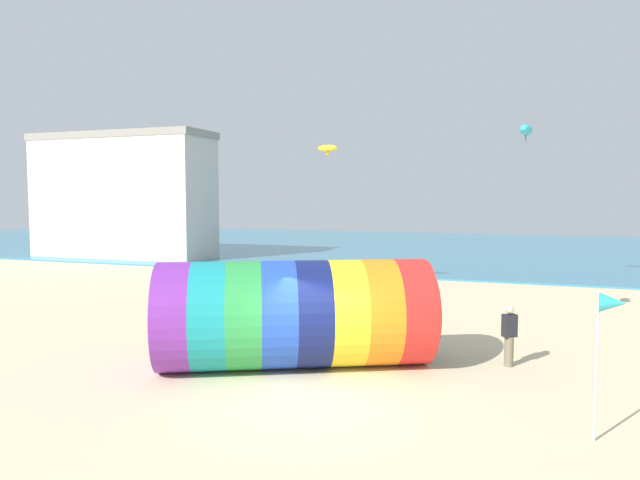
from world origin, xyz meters
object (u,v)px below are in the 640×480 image
Objects in this scene: kite_handler at (509,336)px; kite_cyan_parafoil at (526,130)px; kite_yellow_parafoil at (328,148)px; bystander_mid_beach at (342,291)px; bystander_near_water at (368,305)px; giant_inflatable_tube at (296,314)px; beach_flag at (611,310)px; bystander_far_left at (309,300)px.

kite_cyan_parafoil reaches higher than kite_handler.
kite_yellow_parafoil is 0.56× the size of bystander_mid_beach.
bystander_near_water is at bearing -56.26° from bystander_mid_beach.
bystander_near_water is at bearing 78.63° from giant_inflatable_tube.
giant_inflatable_tube is 2.74× the size of beach_flag.
kite_yellow_parafoil reaches higher than giant_inflatable_tube.
kite_cyan_parafoil reaches higher than bystander_near_water.
beach_flag is (1.78, -4.37, 1.63)m from kite_handler.
kite_handler is 0.59× the size of beach_flag.
kite_yellow_parafoil reaches higher than bystander_far_left.
giant_inflatable_tube is 7.47× the size of kite_yellow_parafoil.
giant_inflatable_tube is at bearing -101.37° from bystander_near_water.
beach_flag is (6.25, -6.69, 1.52)m from bystander_near_water.
kite_yellow_parafoil is 0.61× the size of bystander_far_left.
beach_flag reaches higher than bystander_mid_beach.
kite_yellow_parafoil reaches higher than beach_flag.
bystander_mid_beach is at bearing 130.75° from beach_flag.
giant_inflatable_tube is 4.56× the size of bystander_far_left.
bystander_near_water is 2.39m from bystander_far_left.
kite_cyan_parafoil is at bearing -6.56° from bystander_mid_beach.
giant_inflatable_tube is at bearing 160.79° from beach_flag.
kite_handler is at bearing -23.78° from bystander_far_left.
kite_yellow_parafoil is at bearing 114.56° from bystander_mid_beach.
bystander_mid_beach reaches higher than kite_handler.
kite_cyan_parafoil reaches higher than bystander_mid_beach.
bystander_mid_beach is (-0.83, 6.73, -0.48)m from giant_inflatable_tube.
kite_handler is 0.90× the size of bystander_near_water.
beach_flag is (7.93, -9.21, 1.52)m from bystander_mid_beach.
kite_yellow_parafoil is 0.56× the size of bystander_near_water.
bystander_mid_beach is (2.23, -4.87, -5.82)m from kite_yellow_parafoil.
kite_handler is at bearing -38.19° from bystander_mid_beach.
kite_handler is 5.04m from bystander_near_water.
bystander_far_left is (1.62, -6.73, -5.91)m from kite_yellow_parafoil.
kite_cyan_parafoil is (5.61, 5.99, 5.22)m from giant_inflatable_tube.
bystander_near_water is at bearing -16.02° from bystander_far_left.
kite_yellow_parafoil is 9.10m from bystander_far_left.
kite_yellow_parafoil reaches higher than bystander_mid_beach.
beach_flag is at bearing -19.21° from giant_inflatable_tube.
giant_inflatable_tube is at bearing -160.40° from kite_handler.
beach_flag is at bearing -49.25° from bystander_mid_beach.
bystander_mid_beach is (-1.68, 2.52, -0.01)m from bystander_near_water.
kite_handler is at bearing 19.60° from giant_inflatable_tube.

